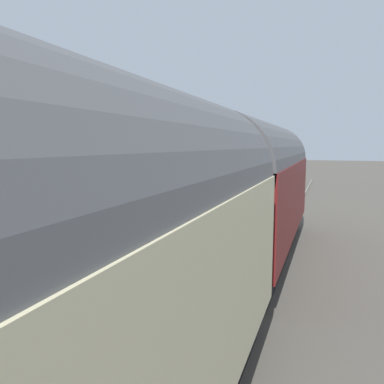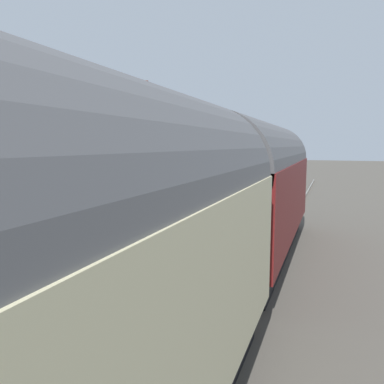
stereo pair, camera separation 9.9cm
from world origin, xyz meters
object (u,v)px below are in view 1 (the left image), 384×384
station_building (119,172)px  tree_mid_background (123,130)px  bench_near_building (218,182)px  station_sign_board (229,175)px  planter_bench_left (185,179)px  train (80,281)px  bench_by_lamp (47,241)px  planter_under_sign (115,245)px  planter_edge_far (2,230)px  planter_edge_near (142,224)px

station_building → tree_mid_background: size_ratio=1.07×
tree_mid_background → bench_near_building: bearing=-116.4°
station_sign_board → planter_bench_left: bearing=37.8°
train → planter_bench_left: train is taller
tree_mid_background → bench_by_lamp: bearing=-154.3°
station_building → planter_bench_left: bearing=7.3°
planter_under_sign → planter_edge_far: (0.33, 3.95, -0.01)m
planter_edge_near → tree_mid_background: 20.26m
planter_edge_far → tree_mid_background: bearing=20.3°
planter_edge_near → station_sign_board: 9.16m
train → bench_near_building: 19.46m
planter_under_sign → station_sign_board: size_ratio=0.69×
bench_near_building → planter_edge_near: size_ratio=1.99×
planter_edge_far → tree_mid_background: 20.09m
train → planter_under_sign: size_ratio=25.58×
train → station_building: station_building is taller
planter_bench_left → station_sign_board: (-6.18, -4.79, 0.92)m
station_building → planter_edge_far: bearing=173.3°
station_sign_board → planter_under_sign: bearing=-180.0°
bench_near_building → bench_by_lamp: same height
bench_by_lamp → planter_edge_far: (1.19, 2.65, -0.20)m
bench_by_lamp → station_building: bearing=17.0°
train → tree_mid_background: bearing=29.5°
station_building → planter_bench_left: (11.50, 1.48, -1.32)m
train → planter_edge_near: size_ratio=38.85×
train → tree_mid_background: tree_mid_background is taller
station_sign_board → tree_mid_background: size_ratio=0.21×
bench_near_building → planter_under_sign: bearing=-174.1°
planter_under_sign → planter_bench_left: 17.89m
station_building → tree_mid_background: (13.13, 7.48, 2.31)m
bench_near_building → planter_bench_left: size_ratio=1.39×
bench_by_lamp → bench_near_building: bearing=0.6°
bench_by_lamp → tree_mid_background: tree_mid_background is taller
train → station_sign_board: bearing=9.3°
planter_edge_far → planter_bench_left: planter_edge_far is taller
planter_edge_near → station_sign_board: station_sign_board is taller
bench_near_building → station_sign_board: size_ratio=0.90×
train → tree_mid_background: (23.64, 13.38, 2.53)m
station_building → bench_near_building: station_building is taller
planter_edge_near → bench_near_building: bearing=5.7°
bench_by_lamp → planter_edge_far: bench_by_lamp is taller
bench_near_building → planter_edge_far: bearing=169.9°
planter_under_sign → planter_edge_far: planter_under_sign is taller
planter_bench_left → station_sign_board: 7.88m
station_sign_board → planter_edge_near: bearing=178.5°
planter_edge_near → planter_edge_far: 4.04m
station_building → planter_edge_near: size_ratio=11.18×
planter_under_sign → planter_edge_near: bearing=7.2°
train → tree_mid_background: size_ratio=3.72×
bench_by_lamp → planter_edge_near: bench_by_lamp is taller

